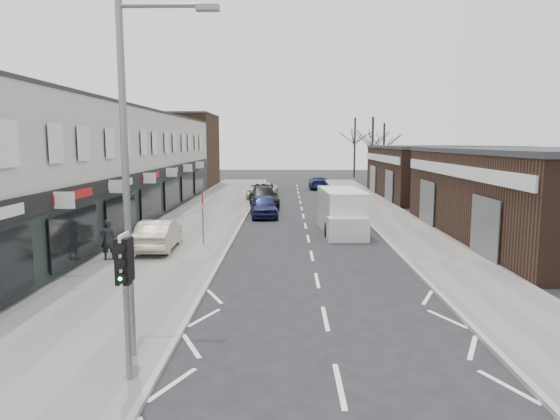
{
  "coord_description": "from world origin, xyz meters",
  "views": [
    {
      "loc": [
        -1.1,
        -11.83,
        5.05
      ],
      "look_at": [
        -1.37,
        6.09,
        2.6
      ],
      "focal_mm": 32.0,
      "sensor_mm": 36.0,
      "label": 1
    }
  ],
  "objects_px": {
    "sedan_on_pavement": "(159,234)",
    "parked_car_right_b": "(343,194)",
    "parked_car_right_a": "(351,201)",
    "parked_car_right_c": "(318,183)",
    "pedestrian": "(108,240)",
    "parked_car_left_c": "(263,191)",
    "traffic_light": "(125,273)",
    "parked_car_left_b": "(264,197)",
    "street_lamp": "(133,161)",
    "white_van": "(342,212)",
    "warning_sign": "(203,201)",
    "parked_car_left_a": "(264,206)"
  },
  "relations": [
    {
      "from": "street_lamp",
      "to": "white_van",
      "type": "distance_m",
      "value": 18.48
    },
    {
      "from": "parked_car_right_a",
      "to": "parked_car_right_b",
      "type": "bearing_deg",
      "value": -89.99
    },
    {
      "from": "parked_car_right_b",
      "to": "street_lamp",
      "type": "bearing_deg",
      "value": 71.21
    },
    {
      "from": "white_van",
      "to": "parked_car_right_c",
      "type": "xyz_separation_m",
      "value": [
        0.21,
        26.03,
        -0.44
      ]
    },
    {
      "from": "warning_sign",
      "to": "sedan_on_pavement",
      "type": "relative_size",
      "value": 0.64
    },
    {
      "from": "parked_car_right_a",
      "to": "parked_car_right_b",
      "type": "relative_size",
      "value": 1.05
    },
    {
      "from": "traffic_light",
      "to": "pedestrian",
      "type": "xyz_separation_m",
      "value": [
        -4.22,
        10.64,
        -1.43
      ]
    },
    {
      "from": "street_lamp",
      "to": "white_van",
      "type": "height_order",
      "value": "street_lamp"
    },
    {
      "from": "parked_car_right_c",
      "to": "street_lamp",
      "type": "bearing_deg",
      "value": 81.69
    },
    {
      "from": "parked_car_right_a",
      "to": "parked_car_left_b",
      "type": "bearing_deg",
      "value": -22.4
    },
    {
      "from": "parked_car_left_a",
      "to": "parked_car_right_c",
      "type": "distance_m",
      "value": 21.08
    },
    {
      "from": "parked_car_left_b",
      "to": "parked_car_right_a",
      "type": "relative_size",
      "value": 1.09
    },
    {
      "from": "sedan_on_pavement",
      "to": "parked_car_right_a",
      "type": "relative_size",
      "value": 0.85
    },
    {
      "from": "parked_car_right_a",
      "to": "parked_car_right_c",
      "type": "relative_size",
      "value": 1.06
    },
    {
      "from": "warning_sign",
      "to": "parked_car_left_b",
      "type": "bearing_deg",
      "value": 81.49
    },
    {
      "from": "white_van",
      "to": "parked_car_right_b",
      "type": "xyz_separation_m",
      "value": [
        1.5,
        13.23,
        -0.32
      ]
    },
    {
      "from": "parked_car_left_b",
      "to": "parked_car_left_c",
      "type": "height_order",
      "value": "parked_car_left_b"
    },
    {
      "from": "parked_car_left_b",
      "to": "parked_car_right_b",
      "type": "height_order",
      "value": "parked_car_right_b"
    },
    {
      "from": "warning_sign",
      "to": "parked_car_left_a",
      "type": "relative_size",
      "value": 0.62
    },
    {
      "from": "traffic_light",
      "to": "street_lamp",
      "type": "bearing_deg",
      "value": 95.88
    },
    {
      "from": "sedan_on_pavement",
      "to": "parked_car_right_b",
      "type": "distance_m",
      "value": 21.41
    },
    {
      "from": "pedestrian",
      "to": "parked_car_left_c",
      "type": "xyz_separation_m",
      "value": [
        5.31,
        23.74,
        -0.26
      ]
    },
    {
      "from": "parked_car_left_c",
      "to": "parked_car_right_a",
      "type": "distance_m",
      "value": 10.71
    },
    {
      "from": "street_lamp",
      "to": "parked_car_left_c",
      "type": "xyz_separation_m",
      "value": [
        1.21,
        33.17,
        -3.89
      ]
    },
    {
      "from": "white_van",
      "to": "pedestrian",
      "type": "relative_size",
      "value": 3.59
    },
    {
      "from": "parked_car_right_b",
      "to": "sedan_on_pavement",
      "type": "bearing_deg",
      "value": 56.63
    },
    {
      "from": "warning_sign",
      "to": "parked_car_right_c",
      "type": "bearing_deg",
      "value": 76.26
    },
    {
      "from": "parked_car_left_a",
      "to": "white_van",
      "type": "bearing_deg",
      "value": -55.18
    },
    {
      "from": "street_lamp",
      "to": "parked_car_right_c",
      "type": "height_order",
      "value": "street_lamp"
    },
    {
      "from": "pedestrian",
      "to": "parked_car_right_b",
      "type": "relative_size",
      "value": 0.37
    },
    {
      "from": "warning_sign",
      "to": "sedan_on_pavement",
      "type": "bearing_deg",
      "value": -145.74
    },
    {
      "from": "street_lamp",
      "to": "parked_car_left_a",
      "type": "relative_size",
      "value": 1.83
    },
    {
      "from": "parked_car_right_b",
      "to": "traffic_light",
      "type": "bearing_deg",
      "value": 71.97
    },
    {
      "from": "sedan_on_pavement",
      "to": "parked_car_left_c",
      "type": "height_order",
      "value": "sedan_on_pavement"
    },
    {
      "from": "parked_car_right_a",
      "to": "parked_car_right_b",
      "type": "height_order",
      "value": "parked_car_right_a"
    },
    {
      "from": "parked_car_left_a",
      "to": "parked_car_right_b",
      "type": "bearing_deg",
      "value": 45.69
    },
    {
      "from": "parked_car_right_a",
      "to": "pedestrian",
      "type": "bearing_deg",
      "value": 51.92
    },
    {
      "from": "white_van",
      "to": "parked_car_right_b",
      "type": "bearing_deg",
      "value": 79.98
    },
    {
      "from": "parked_car_left_b",
      "to": "pedestrian",
      "type": "bearing_deg",
      "value": -113.25
    },
    {
      "from": "street_lamp",
      "to": "sedan_on_pavement",
      "type": "height_order",
      "value": "street_lamp"
    },
    {
      "from": "pedestrian",
      "to": "parked_car_left_a",
      "type": "bearing_deg",
      "value": -132.17
    },
    {
      "from": "pedestrian",
      "to": "parked_car_left_b",
      "type": "relative_size",
      "value": 0.32
    },
    {
      "from": "pedestrian",
      "to": "sedan_on_pavement",
      "type": "bearing_deg",
      "value": -144.92
    },
    {
      "from": "sedan_on_pavement",
      "to": "parked_car_left_a",
      "type": "xyz_separation_m",
      "value": [
        4.34,
        10.93,
        -0.07
      ]
    },
    {
      "from": "warning_sign",
      "to": "parked_car_left_a",
      "type": "bearing_deg",
      "value": 75.67
    },
    {
      "from": "white_van",
      "to": "parked_car_left_b",
      "type": "relative_size",
      "value": 1.15
    },
    {
      "from": "sedan_on_pavement",
      "to": "parked_car_right_b",
      "type": "xyz_separation_m",
      "value": [
        10.53,
        18.64,
        -0.01
      ]
    },
    {
      "from": "traffic_light",
      "to": "parked_car_right_a",
      "type": "distance_m",
      "value": 27.33
    },
    {
      "from": "warning_sign",
      "to": "pedestrian",
      "type": "relative_size",
      "value": 1.56
    },
    {
      "from": "white_van",
      "to": "parked_car_right_c",
      "type": "relative_size",
      "value": 1.32
    }
  ]
}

